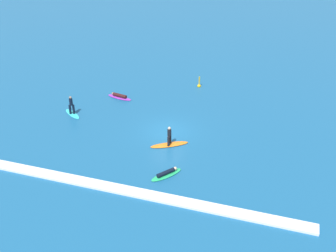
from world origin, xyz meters
TOP-DOWN VIEW (x-y plane):
  - ground_plane at (0.00, 0.00)m, footprint 120.00×120.00m
  - surfer_on_teal_board at (-9.33, 0.27)m, footprint 2.35×1.91m
  - surfer_on_green_board at (1.83, -6.10)m, footprint 2.10×2.48m
  - surfer_on_orange_board at (0.79, -2.13)m, footprint 3.03×2.27m
  - surfer_on_purple_board at (-6.62, 4.85)m, footprint 2.81×1.27m
  - marker_buoy at (0.28, 9.90)m, footprint 0.38×0.38m
  - wave_crest at (0.00, -8.71)m, footprint 24.55×0.90m

SIDE VIEW (x-z plane):
  - ground_plane at x=0.00m, z-range 0.00..0.00m
  - wave_crest at x=0.00m, z-range 0.00..0.18m
  - surfer_on_green_board at x=1.83m, z-range -0.06..0.34m
  - surfer_on_purple_board at x=-6.62m, z-range -0.07..0.38m
  - marker_buoy at x=0.28m, z-range -0.41..0.82m
  - surfer_on_orange_board at x=0.79m, z-range -0.49..1.20m
  - surfer_on_teal_board at x=-9.33m, z-range -0.41..1.41m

